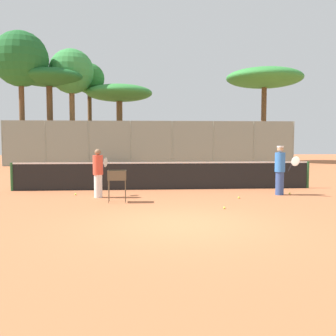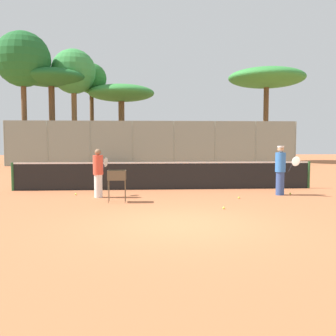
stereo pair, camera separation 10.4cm
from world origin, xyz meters
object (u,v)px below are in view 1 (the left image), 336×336
at_px(player_red_cap, 280,170).
at_px(parked_car, 195,154).
at_px(player_white_outfit, 98,173).
at_px(ball_cart, 117,178).
at_px(tennis_net, 164,175).

xyz_separation_m(player_red_cap, parked_car, (-0.08, 20.37, -0.23)).
height_order(player_white_outfit, ball_cart, player_white_outfit).
height_order(tennis_net, player_white_outfit, player_white_outfit).
distance_m(ball_cart, parked_car, 22.26).
bearing_deg(player_red_cap, parked_car, 129.72).
height_order(ball_cart, parked_car, parked_car).
xyz_separation_m(ball_cart, parked_car, (5.52, 21.57, -0.09)).
relative_size(player_red_cap, parked_car, 0.41).
bearing_deg(player_white_outfit, tennis_net, -26.40).
relative_size(player_white_outfit, parked_car, 0.39).
height_order(tennis_net, parked_car, parked_car).
distance_m(player_white_outfit, parked_car, 21.41).
height_order(tennis_net, player_red_cap, player_red_cap).
bearing_deg(player_red_cap, ball_cart, -128.42).
relative_size(tennis_net, ball_cart, 11.68).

